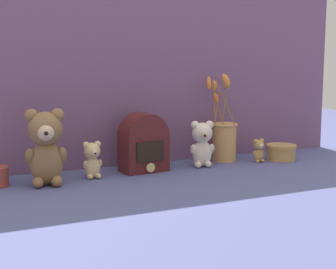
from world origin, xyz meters
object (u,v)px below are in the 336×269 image
teddy_bear_large (46,146)px  teddy_bear_small (92,159)px  teddy_bear_tiny (259,150)px  decorative_tin_tall (282,152)px  vintage_radio (144,144)px  teddy_bear_medium (202,143)px  flower_vase (224,137)px

teddy_bear_large → teddy_bear_small: (0.15, 0.03, -0.06)m
teddy_bear_tiny → decorative_tin_tall: size_ratio=0.78×
vintage_radio → decorative_tin_tall: bearing=-4.4°
teddy_bear_medium → teddy_bear_tiny: (0.23, -0.02, -0.04)m
teddy_bear_small → vintage_radio: size_ratio=0.60×
teddy_bear_small → flower_vase: flower_vase is taller
teddy_bear_large → vintage_radio: size_ratio=1.17×
teddy_bear_tiny → vintage_radio: 0.46m
teddy_bear_large → vintage_radio: 0.35m
teddy_bear_tiny → flower_vase: 0.14m
teddy_bear_small → decorative_tin_tall: (0.75, -0.02, -0.03)m
decorative_tin_tall → flower_vase: bearing=158.8°
teddy_bear_medium → teddy_bear_tiny: teddy_bear_medium is taller
teddy_bear_large → vintage_radio: teddy_bear_large is taller
teddy_bear_large → teddy_bear_medium: (0.57, 0.04, -0.04)m
flower_vase → teddy_bear_small: bearing=-173.2°
teddy_bear_medium → teddy_bear_tiny: bearing=-5.3°
teddy_bear_tiny → flower_vase: bearing=143.5°
teddy_bear_small → flower_vase: size_ratio=0.36×
teddy_bear_large → flower_vase: 0.70m
teddy_bear_tiny → teddy_bear_medium: bearing=174.7°
teddy_bear_large → decorative_tin_tall: (0.90, 0.01, -0.09)m
teddy_bear_medium → flower_vase: bearing=24.4°
flower_vase → vintage_radio: 0.35m
teddy_bear_large → teddy_bear_small: 0.17m
teddy_bear_medium → decorative_tin_tall: 0.34m
teddy_bear_large → flower_vase: size_ratio=0.71×
teddy_bear_large → teddy_bear_tiny: 0.80m
teddy_bear_medium → flower_vase: 0.14m
teddy_bear_tiny → teddy_bear_large: bearing=-179.0°
teddy_bear_medium → teddy_bear_large: bearing=-176.4°
flower_vase → vintage_radio: flower_vase is taller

